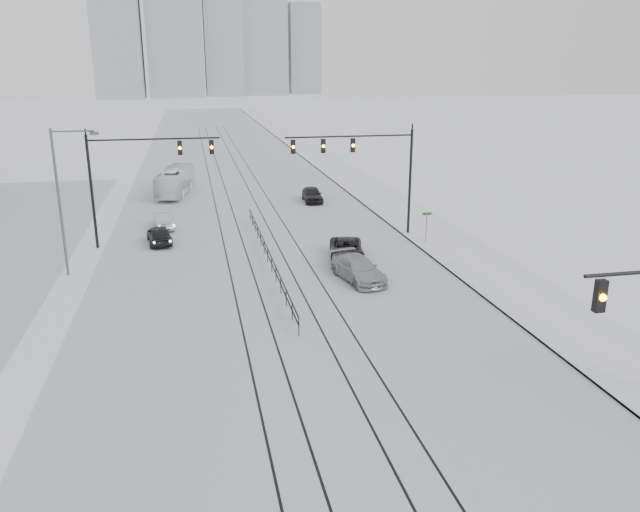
% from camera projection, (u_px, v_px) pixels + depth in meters
% --- Properties ---
extents(road, '(22.00, 260.00, 0.02)m').
position_uv_depth(road, '(234.00, 183.00, 69.34)').
color(road, silver).
rests_on(road, ground).
extents(sidewalk_east, '(5.00, 260.00, 0.16)m').
position_uv_depth(sidewalk_east, '(352.00, 178.00, 71.94)').
color(sidewalk_east, white).
rests_on(sidewalk_east, ground).
extents(curb, '(0.10, 260.00, 0.12)m').
position_uv_depth(curb, '(331.00, 179.00, 71.47)').
color(curb, gray).
rests_on(curb, ground).
extents(tram_rails, '(5.30, 180.00, 0.01)m').
position_uv_depth(tram_rails, '(253.00, 226.00, 50.60)').
color(tram_rails, black).
rests_on(tram_rails, ground).
extents(skyline, '(96.00, 48.00, 72.00)m').
position_uv_depth(skyline, '(206.00, 21.00, 261.46)').
color(skyline, '#949AA3').
rests_on(skyline, ground).
extents(traffic_mast_ne, '(9.60, 0.37, 8.00)m').
position_uv_depth(traffic_mast_ne, '(368.00, 161.00, 45.82)').
color(traffic_mast_ne, black).
rests_on(traffic_mast_ne, ground).
extents(traffic_mast_nw, '(9.10, 0.37, 8.00)m').
position_uv_depth(traffic_mast_nw, '(134.00, 169.00, 43.57)').
color(traffic_mast_nw, black).
rests_on(traffic_mast_nw, ground).
extents(street_light_west, '(2.73, 0.25, 9.00)m').
position_uv_depth(street_light_west, '(63.00, 192.00, 37.35)').
color(street_light_west, '#595B60').
rests_on(street_light_west, ground).
extents(median_fence, '(0.06, 24.00, 1.00)m').
position_uv_depth(median_fence, '(268.00, 255.00, 41.09)').
color(median_fence, black).
rests_on(median_fence, ground).
extents(street_sign, '(0.70, 0.06, 2.40)m').
position_uv_depth(street_sign, '(427.00, 223.00, 44.94)').
color(street_sign, '#595B60').
rests_on(street_sign, ground).
extents(sedan_sb_inner, '(2.14, 4.20, 1.37)m').
position_uv_depth(sedan_sb_inner, '(159.00, 235.00, 45.40)').
color(sedan_sb_inner, black).
rests_on(sedan_sb_inner, ground).
extents(sedan_sb_outer, '(1.96, 4.16, 1.32)m').
position_uv_depth(sedan_sb_outer, '(163.00, 221.00, 49.66)').
color(sedan_sb_outer, silver).
rests_on(sedan_sb_outer, ground).
extents(sedan_nb_front, '(3.06, 5.06, 1.31)m').
position_uv_depth(sedan_nb_front, '(347.00, 249.00, 41.87)').
color(sedan_nb_front, black).
rests_on(sedan_nb_front, ground).
extents(sedan_nb_right, '(2.91, 5.21, 1.43)m').
position_uv_depth(sedan_nb_right, '(358.00, 269.00, 37.59)').
color(sedan_nb_right, '#9DA0A4').
rests_on(sedan_nb_right, ground).
extents(sedan_nb_far, '(1.87, 4.26, 1.43)m').
position_uv_depth(sedan_nb_far, '(312.00, 195.00, 59.47)').
color(sedan_nb_far, black).
rests_on(sedan_nb_far, ground).
extents(box_truck, '(3.97, 9.85, 2.67)m').
position_uv_depth(box_truck, '(175.00, 181.00, 62.73)').
color(box_truck, white).
rests_on(box_truck, ground).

